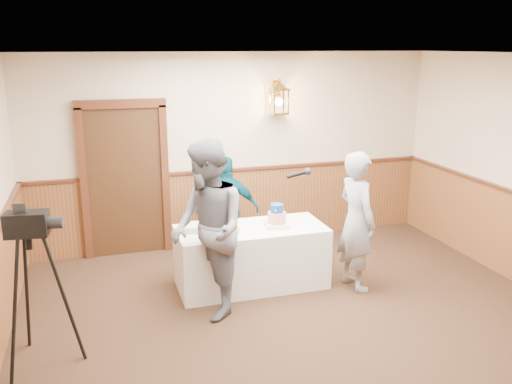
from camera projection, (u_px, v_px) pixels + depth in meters
ground at (333, 365)px, 5.05m from camera, size 7.00×7.00×0.00m
room_shell at (313, 196)px, 5.06m from camera, size 6.02×7.02×2.81m
display_table at (251, 257)px, 6.64m from camera, size 1.80×0.80×0.75m
tiered_cake at (277, 218)px, 6.56m from camera, size 0.31×0.31×0.28m
sheet_cake_yellow at (224, 228)px, 6.43m from camera, size 0.33×0.26×0.07m
sheet_cake_green at (195, 228)px, 6.43m from camera, size 0.38×0.32×0.08m
interviewer at (208, 230)px, 5.80m from camera, size 1.59×1.03×1.95m
baker at (357, 221)px, 6.47m from camera, size 0.49×0.67×1.70m
assistant_p at (227, 209)px, 7.34m from camera, size 0.93×0.61×1.46m
tv_camera_rig at (35, 298)px, 4.92m from camera, size 0.58×0.54×1.48m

